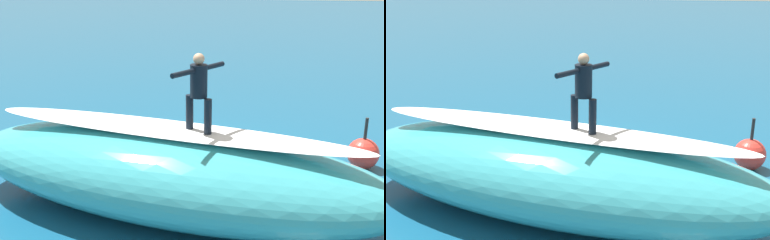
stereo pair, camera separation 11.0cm
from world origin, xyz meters
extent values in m
plane|color=#145175|center=(0.00, 0.00, 0.00)|extent=(120.00, 120.00, 0.00)
ellipsoid|color=teal|center=(-0.21, 2.92, 0.91)|extent=(9.86, 4.89, 1.83)
ellipsoid|color=white|center=(-0.21, 2.92, 1.87)|extent=(8.08, 2.61, 0.08)
ellipsoid|color=#E0563D|center=(-0.87, 3.05, 1.86)|extent=(1.85, 1.43, 0.07)
cylinder|color=black|center=(-0.67, 2.93, 2.25)|extent=(0.15, 0.15, 0.70)
cylinder|color=black|center=(-1.06, 3.17, 2.25)|extent=(0.15, 0.15, 0.70)
cylinder|color=black|center=(-0.87, 3.05, 2.91)|extent=(0.46, 0.46, 0.63)
sphere|color=tan|center=(-0.87, 3.05, 3.33)|extent=(0.22, 0.22, 0.22)
cylinder|color=black|center=(-0.63, 3.43, 3.13)|extent=(0.38, 0.53, 0.10)
cylinder|color=black|center=(-1.10, 2.67, 3.13)|extent=(0.38, 0.53, 0.10)
ellipsoid|color=silver|center=(0.15, -1.51, 0.04)|extent=(1.79, 2.16, 0.08)
cylinder|color=black|center=(0.15, -1.51, 0.23)|extent=(0.71, 0.82, 0.29)
sphere|color=tan|center=(0.45, -1.91, 0.28)|extent=(0.20, 0.20, 0.20)
cylinder|color=black|center=(-0.36, -0.96, 0.15)|extent=(0.51, 0.62, 0.13)
cylinder|color=black|center=(-0.22, -0.86, 0.15)|extent=(0.51, 0.62, 0.13)
sphere|color=red|center=(-4.64, -0.15, 0.40)|extent=(0.80, 0.80, 0.80)
cylinder|color=#262626|center=(-4.64, -0.15, 1.08)|extent=(0.08, 0.08, 0.56)
ellipsoid|color=white|center=(0.71, 1.10, 0.09)|extent=(0.87, 0.86, 0.17)
ellipsoid|color=white|center=(-1.45, 0.52, 0.07)|extent=(0.94, 1.14, 0.15)
camera|label=1|loc=(-2.19, 11.80, 5.04)|focal=44.93mm
camera|label=2|loc=(-2.30, 11.78, 5.04)|focal=44.93mm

